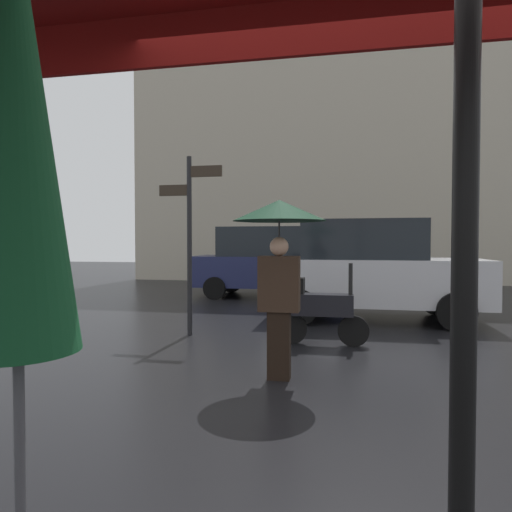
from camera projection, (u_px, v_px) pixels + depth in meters
folded_patio_umbrella_near at (15, 138)px, 1.48m from camera, size 0.45×0.45×2.76m
pedestrian_with_umbrella at (279, 235)px, 5.07m from camera, size 1.05×1.05×2.02m
parked_scooter at (319, 308)px, 6.81m from camera, size 1.38×0.32×1.23m
parked_car_left at (370, 269)px, 9.01m from camera, size 4.19×1.97×1.98m
parked_car_right at (270, 262)px, 12.80m from camera, size 4.40×1.99×1.97m
street_signpost at (190, 227)px, 7.50m from camera, size 1.08×0.08×2.96m
building_block at (356, 118)px, 17.89m from camera, size 17.81×2.17×12.93m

